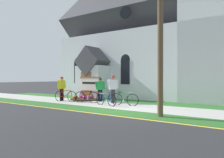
# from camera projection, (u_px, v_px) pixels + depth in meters

# --- Properties ---
(ground) EXTENTS (140.00, 140.00, 0.00)m
(ground) POSITION_uv_depth(u_px,v_px,m) (155.00, 103.00, 14.03)
(ground) COLOR #2B2B2D
(sidewalk_slab) EXTENTS (32.00, 2.78, 0.01)m
(sidewalk_slab) POSITION_uv_depth(u_px,v_px,m) (97.00, 103.00, 13.85)
(sidewalk_slab) COLOR #B7B5AD
(sidewalk_slab) RESTS_ON ground
(grass_verge) EXTENTS (32.00, 1.49, 0.01)m
(grass_verge) POSITION_uv_depth(u_px,v_px,m) (73.00, 107.00, 12.10)
(grass_verge) COLOR #2D6628
(grass_verge) RESTS_ON ground
(church_lawn) EXTENTS (24.00, 2.09, 0.01)m
(church_lawn) POSITION_uv_depth(u_px,v_px,m) (118.00, 100.00, 15.84)
(church_lawn) COLOR #2D6628
(church_lawn) RESTS_ON ground
(curb_paint_stripe) EXTENTS (28.00, 0.16, 0.01)m
(curb_paint_stripe) POSITION_uv_depth(u_px,v_px,m) (60.00, 109.00, 11.37)
(curb_paint_stripe) COLOR yellow
(curb_paint_stripe) RESTS_ON ground
(church_building) EXTENTS (14.87, 12.59, 14.88)m
(church_building) POSITION_uv_depth(u_px,v_px,m) (157.00, 40.00, 20.54)
(church_building) COLOR silver
(church_building) RESTS_ON ground
(church_sign) EXTENTS (1.98, 0.15, 1.72)m
(church_sign) POSITION_uv_depth(u_px,v_px,m) (90.00, 84.00, 16.60)
(church_sign) COLOR #7F6047
(church_sign) RESTS_ON ground
(flower_bed) EXTENTS (2.30, 2.30, 0.34)m
(flower_bed) POSITION_uv_depth(u_px,v_px,m) (86.00, 99.00, 16.24)
(flower_bed) COLOR #382319
(flower_bed) RESTS_ON ground
(bicycle_white) EXTENTS (1.65, 0.57, 0.80)m
(bicycle_white) POSITION_uv_depth(u_px,v_px,m) (87.00, 97.00, 14.36)
(bicycle_white) COLOR black
(bicycle_white) RESTS_ON ground
(bicycle_red) EXTENTS (1.72, 0.38, 0.82)m
(bicycle_red) POSITION_uv_depth(u_px,v_px,m) (106.00, 99.00, 12.78)
(bicycle_red) COLOR black
(bicycle_red) RESTS_ON ground
(bicycle_yellow) EXTENTS (1.74, 0.41, 0.82)m
(bicycle_yellow) POSITION_uv_depth(u_px,v_px,m) (66.00, 96.00, 15.07)
(bicycle_yellow) COLOR black
(bicycle_yellow) RESTS_ON ground
(bicycle_orange) EXTENTS (1.72, 0.35, 0.84)m
(bicycle_orange) POSITION_uv_depth(u_px,v_px,m) (124.00, 99.00, 12.86)
(bicycle_orange) COLOR black
(bicycle_orange) RESTS_ON ground
(cyclist_in_red_jersey) EXTENTS (0.53, 0.51, 1.63)m
(cyclist_in_red_jersey) POSITION_uv_depth(u_px,v_px,m) (100.00, 88.00, 15.02)
(cyclist_in_red_jersey) COLOR black
(cyclist_in_red_jersey) RESTS_ON ground
(cyclist_in_orange_jersey) EXTENTS (0.29, 0.73, 1.72)m
(cyclist_in_orange_jersey) POSITION_uv_depth(u_px,v_px,m) (62.00, 87.00, 15.45)
(cyclist_in_orange_jersey) COLOR black
(cyclist_in_orange_jersey) RESTS_ON ground
(cyclist_in_white_jersey) EXTENTS (0.52, 0.56, 1.78)m
(cyclist_in_white_jersey) POSITION_uv_depth(u_px,v_px,m) (113.00, 87.00, 14.16)
(cyclist_in_white_jersey) COLOR #2D2D33
(cyclist_in_white_jersey) RESTS_ON ground
(utility_pole) EXTENTS (3.12, 0.28, 8.15)m
(utility_pole) POSITION_uv_depth(u_px,v_px,m) (158.00, 10.00, 9.24)
(utility_pole) COLOR brown
(utility_pole) RESTS_ON ground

